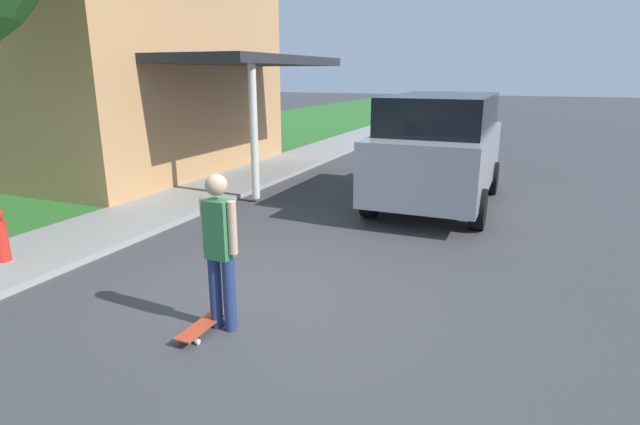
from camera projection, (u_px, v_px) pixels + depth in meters
ground_plane at (257, 292)px, 6.12m from camera, size 120.00×120.00×0.00m
lawn at (119, 165)px, 14.43m from camera, size 10.00×80.00×0.08m
sidewalk at (251, 176)px, 12.78m from camera, size 1.80×80.00×0.10m
suv_parked at (440, 146)px, 9.94m from camera, size 2.16×4.59×2.19m
car_down_street at (457, 117)px, 22.83m from camera, size 1.88×4.40×1.43m
skateboarder at (220, 246)px, 5.02m from camera, size 0.41×0.22×1.66m
skateboard at (204, 325)px, 5.17m from camera, size 0.20×0.77×0.10m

